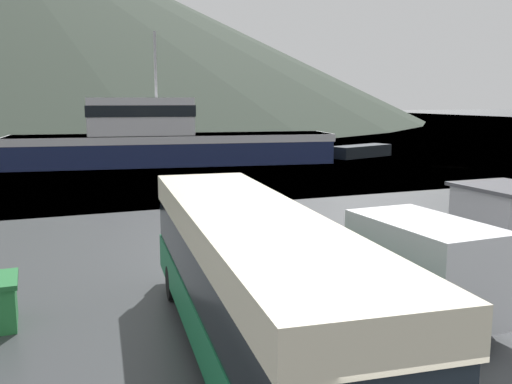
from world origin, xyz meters
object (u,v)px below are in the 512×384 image
Objects in this scene: small_boat at (361,151)px; fishing_boat at (167,140)px; delivery_van at (409,264)px; dock_kiosk at (504,222)px; tour_bus at (250,276)px.

fishing_boat is at bearing -110.05° from small_boat.
delivery_van is 0.83× the size of small_boat.
tour_bus is at bearing -160.05° from dock_kiosk.
delivery_van is at bearing -153.45° from dock_kiosk.
fishing_boat is (6.17, 34.46, 0.20)m from tour_bus.
delivery_van reaches higher than small_boat.
tour_bus reaches higher than delivery_van.
tour_bus is at bearing -52.90° from small_boat.
delivery_van is 33.71m from fishing_boat.
delivery_van is at bearing 6.13° from fishing_boat.
delivery_van reaches higher than dock_kiosk.
dock_kiosk is 32.82m from small_boat.
dock_kiosk is at bearing 25.07° from delivery_van.
small_boat is at bearing 66.17° from dock_kiosk.
dock_kiosk is 0.45× the size of small_boat.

